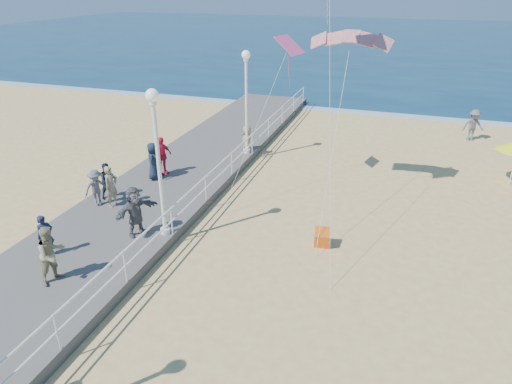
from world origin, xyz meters
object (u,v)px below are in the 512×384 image
(spectator_0, at_px, (45,236))
(spectator_3, at_px, (161,156))
(lamp_post_far, at_px, (246,92))
(spectator_7, at_px, (108,181))
(spectator_5, at_px, (135,211))
(lamp_post_mid, at_px, (157,149))
(spectator_6, at_px, (111,186))
(beach_walker_c, at_px, (247,142))
(spectator_4, at_px, (153,161))
(spectator_1, at_px, (51,254))
(spectator_2, at_px, (96,188))
(beach_walker_a, at_px, (473,125))
(box_kite, at_px, (322,239))

(spectator_0, xyz_separation_m, spectator_3, (0.19, 7.49, 0.18))
(lamp_post_far, distance_m, spectator_7, 8.34)
(spectator_5, bearing_deg, lamp_post_mid, -44.67)
(spectator_6, bearing_deg, beach_walker_c, -12.18)
(spectator_4, xyz_separation_m, beach_walker_c, (2.75, 5.11, -0.41))
(spectator_1, height_order, spectator_3, spectator_1)
(spectator_5, bearing_deg, spectator_4, 46.54)
(spectator_2, distance_m, spectator_7, 0.77)
(spectator_3, xyz_separation_m, spectator_6, (-0.29, -3.62, -0.06))
(spectator_2, height_order, spectator_6, spectator_6)
(spectator_0, height_order, spectator_7, spectator_7)
(spectator_0, xyz_separation_m, spectator_6, (-0.10, 3.88, 0.12))
(spectator_5, bearing_deg, spectator_1, -171.12)
(spectator_1, bearing_deg, lamp_post_mid, -11.29)
(spectator_7, bearing_deg, spectator_1, -129.38)
(lamp_post_far, distance_m, beach_walker_a, 14.11)
(lamp_post_mid, distance_m, box_kite, 6.66)
(lamp_post_far, bearing_deg, spectator_4, -121.76)
(lamp_post_mid, xyz_separation_m, spectator_0, (-3.02, -2.54, -2.52))
(spectator_1, relative_size, beach_walker_c, 1.07)
(spectator_5, relative_size, beach_walker_a, 0.99)
(spectator_0, bearing_deg, box_kite, -38.18)
(spectator_0, xyz_separation_m, spectator_5, (2.09, 2.17, 0.19))
(spectator_7, bearing_deg, spectator_3, 15.58)
(spectator_1, distance_m, box_kite, 9.05)
(lamp_post_far, height_order, spectator_1, lamp_post_far)
(spectator_4, height_order, beach_walker_c, spectator_4)
(lamp_post_mid, relative_size, spectator_0, 3.59)
(spectator_4, distance_m, box_kite, 8.92)
(spectator_3, bearing_deg, beach_walker_c, -5.18)
(beach_walker_a, relative_size, box_kite, 3.15)
(beach_walker_a, bearing_deg, spectator_7, -155.79)
(spectator_7, bearing_deg, beach_walker_a, -15.27)
(beach_walker_c, bearing_deg, spectator_0, -22.74)
(spectator_2, xyz_separation_m, beach_walker_a, (15.50, 15.13, -0.23))
(beach_walker_a, distance_m, box_kite, 16.02)
(spectator_6, bearing_deg, lamp_post_far, -14.13)
(box_kite, bearing_deg, spectator_6, 172.43)
(lamp_post_mid, height_order, spectator_3, lamp_post_mid)
(spectator_1, bearing_deg, spectator_6, 29.95)
(lamp_post_far, height_order, spectator_3, lamp_post_far)
(beach_walker_c, distance_m, box_kite, 9.71)
(spectator_3, bearing_deg, spectator_6, -158.79)
(lamp_post_mid, xyz_separation_m, spectator_1, (-1.80, -3.63, -2.33))
(spectator_6, height_order, spectator_7, spectator_6)
(lamp_post_far, height_order, spectator_7, lamp_post_far)
(spectator_3, bearing_deg, spectator_0, -155.71)
(spectator_6, distance_m, spectator_7, 0.86)
(lamp_post_far, bearing_deg, lamp_post_mid, -90.00)
(spectator_1, height_order, beach_walker_a, spectator_1)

